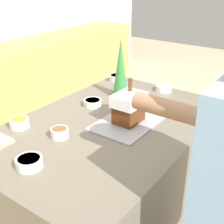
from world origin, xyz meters
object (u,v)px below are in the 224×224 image
Objects in this scene: candy_bowl_far_left at (125,87)px; candy_bowl_far_right at (164,88)px; candy_bowl_beside_tree at (93,102)px; candy_bowl_front_corner at (60,132)px; candy_bowl_near_tray_right at (29,162)px; decorative_tree at (121,68)px; candy_bowl_near_tray_left at (116,78)px; baking_tray at (128,122)px; gingerbread_house at (129,107)px; candy_bowl_behind_tray at (19,123)px.

candy_bowl_far_right is at bearing -59.87° from candy_bowl_far_left.
candy_bowl_front_corner reaches higher than candy_bowl_beside_tree.
decorative_tree is at bearing 8.44° from candy_bowl_near_tray_right.
candy_bowl_near_tray_left is 0.42m from candy_bowl_far_right.
candy_bowl_near_tray_left is 0.96× the size of candy_bowl_far_right.
candy_bowl_beside_tree is 1.24× the size of candy_bowl_front_corner.
candy_bowl_far_right is (0.14, -0.25, 0.00)m from candy_bowl_far_left.
decorative_tree is 4.33× the size of candy_bowl_front_corner.
candy_bowl_front_corner is at bearing -164.57° from candy_bowl_beside_tree.
candy_bowl_near_tray_left is (0.57, 0.48, 0.02)m from baking_tray.
candy_bowl_front_corner is (-0.43, -0.12, 0.01)m from candy_bowl_beside_tree.
candy_bowl_beside_tree is at bearing 15.43° from candy_bowl_front_corner.
candy_bowl_near_tray_right is (-0.28, -0.08, -0.00)m from candy_bowl_front_corner.
candy_bowl_beside_tree is (0.07, 0.33, 0.02)m from baking_tray.
candy_bowl_front_corner is at bearing -163.38° from candy_bowl_near_tray_left.
candy_bowl_far_left is 1.10m from candy_bowl_near_tray_right.
candy_bowl_near_tray_right is (-1.08, -0.19, 0.01)m from candy_bowl_far_left.
gingerbread_house is 2.09× the size of candy_bowl_beside_tree.
gingerbread_house is at bearing -29.99° from candy_bowl_front_corner.
candy_bowl_near_tray_right reaches higher than baking_tray.
baking_tray is at bearing -11.24° from candy_bowl_near_tray_right.
gingerbread_house is at bearing 25.99° from baking_tray.
candy_bowl_beside_tree is at bearing -162.37° from candy_bowl_near_tray_left.
gingerbread_house is 2.13× the size of candy_bowl_far_right.
candy_bowl_far_left is at bearing -126.55° from candy_bowl_near_tray_left.
candy_bowl_near_tray_right is at bearing -164.28° from candy_bowl_beside_tree.
baking_tray is at bearing -101.90° from candy_bowl_beside_tree.
decorative_tree reaches higher than candy_bowl_front_corner.
decorative_tree is 3.70× the size of candy_bowl_near_tray_left.
decorative_tree is (0.31, 0.27, 0.20)m from baking_tray.
gingerbread_house is at bearing -11.21° from candy_bowl_near_tray_right.
candy_bowl_far_right reaches higher than baking_tray.
baking_tray is at bearing -154.01° from gingerbread_house.
decorative_tree is 3.96× the size of candy_bowl_far_left.
candy_bowl_front_corner is (-0.67, -0.06, -0.18)m from decorative_tree.
baking_tray is 0.75m from candy_bowl_near_tray_left.
candy_bowl_behind_tray is 1.15× the size of candy_bowl_front_corner.
gingerbread_house is 0.75m from candy_bowl_near_tray_left.
decorative_tree is at bearing -16.40° from candy_bowl_behind_tray.
candy_bowl_beside_tree is (0.07, 0.33, -0.08)m from gingerbread_house.
candy_bowl_far_left is (0.37, -0.01, -0.00)m from candy_bowl_beside_tree.
gingerbread_house is at bearing -139.41° from candy_bowl_near_tray_left.
baking_tray is 3.70× the size of candy_bowl_beside_tree.
candy_bowl_far_right is at bearing -87.18° from candy_bowl_near_tray_left.
baking_tray is 0.59m from candy_bowl_far_right.
candy_bowl_near_tray_left is 1.07× the size of candy_bowl_far_left.
candy_bowl_far_right is at bearing 6.64° from gingerbread_house.
gingerbread_house is at bearing -144.30° from candy_bowl_far_left.
candy_bowl_near_tray_left is 1.17× the size of candy_bowl_front_corner.
candy_bowl_near_tray_left is at bearing 40.58° from baking_tray.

